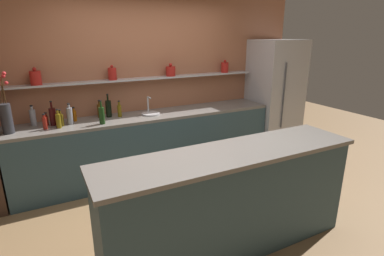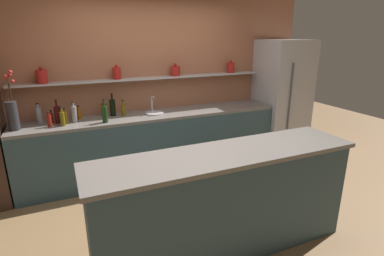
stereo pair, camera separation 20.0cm
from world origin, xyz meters
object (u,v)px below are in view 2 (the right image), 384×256
Objects in this scene: bottle_spirit_0 at (39,115)px; bottle_wine_4 at (105,114)px; bottle_oil_11 at (65,118)px; bottle_sauce_1 at (52,117)px; bottle_wine_8 at (113,107)px; flower_vase at (12,113)px; bottle_spirit_10 at (104,109)px; bottle_spirit_7 at (74,114)px; bottle_sauce_6 at (49,120)px; bottle_sauce_3 at (79,114)px; bottle_oil_9 at (123,109)px; refrigerator at (282,98)px; bottle_oil_2 at (62,118)px; sink_fixture at (154,112)px; bottle_wine_5 at (58,114)px.

bottle_wine_4 reaches higher than bottle_spirit_0.
bottle_oil_11 is at bearing -31.64° from bottle_spirit_0.
bottle_sauce_1 is 0.78× the size of bottle_oil_11.
bottle_wine_8 is at bearing 14.84° from bottle_oil_11.
bottle_sauce_1 is at bearing 20.39° from flower_vase.
bottle_spirit_10 is at bearing 19.28° from bottle_oil_11.
bottle_spirit_10 is at bearing 19.68° from bottle_spirit_7.
bottle_spirit_7 is at bearing 17.09° from bottle_sauce_6.
bottle_sauce_3 is (0.74, 0.19, -0.13)m from flower_vase.
bottle_oil_9 is 0.92× the size of bottle_spirit_10.
refrigerator is 8.52× the size of bottle_oil_9.
bottle_spirit_0 is 0.38m from bottle_oil_2.
bottle_spirit_7 is at bearing -179.88° from sink_fixture.
sink_fixture is at bearing 0.12° from bottle_spirit_7.
bottle_wine_4 is 0.50m from bottle_oil_11.
bottle_wine_5 is at bearing 178.51° from refrigerator.
flower_vase is 0.78m from bottle_sauce_3.
bottle_sauce_3 is at bearing 48.60° from bottle_oil_2.
bottle_oil_2 is at bearing -57.39° from bottle_sauce_1.
bottle_spirit_10 reaches higher than bottle_sauce_1.
bottle_spirit_10 is at bearing 18.59° from bottle_sauce_6.
bottle_wine_5 is 0.97× the size of bottle_wine_8.
bottle_spirit_7 reaches higher than bottle_spirit_10.
bottle_wine_5 is at bearing 12.40° from flower_vase.
bottle_oil_11 is at bearing -37.70° from bottle_sauce_1.
bottle_sauce_1 is 0.69m from bottle_wine_4.
sink_fixture is 1.16× the size of bottle_oil_9.
bottle_spirit_10 is at bearing 164.29° from bottle_oil_9.
bottle_spirit_7 is (0.68, 0.06, -0.10)m from flower_vase.
sink_fixture is 1.08m from bottle_spirit_7.
bottle_sauce_6 is at bearing -161.41° from bottle_spirit_10.
bottle_sauce_6 is 0.91× the size of bottle_oil_11.
bottle_wine_4 is 1.45× the size of bottle_oil_11.
bottle_spirit_10 is (0.60, 0.10, -0.02)m from bottle_wine_5.
bottle_wine_4 is (0.78, -0.33, 0.01)m from bottle_spirit_0.
refrigerator reaches higher than bottle_sauce_6.
bottle_oil_9 is at bearing -15.71° from bottle_spirit_10.
bottle_spirit_0 is 0.16m from bottle_sauce_1.
sink_fixture is at bearing 178.76° from refrigerator.
bottle_wine_5 is (0.48, 0.11, -0.09)m from flower_vase.
bottle_spirit_0 is at bearing 178.62° from bottle_wine_8.
bottle_spirit_10 is at bearing 176.30° from refrigerator.
bottle_wine_4 is at bearing -22.44° from bottle_sauce_1.
flower_vase is 2.60× the size of bottle_spirit_7.
bottle_wine_4 is 0.67m from bottle_sauce_6.
bottle_sauce_3 is at bearing 14.23° from flower_vase.
bottle_spirit_0 is 1.35× the size of bottle_sauce_6.
refrigerator is at bearing -0.80° from bottle_spirit_7.
sink_fixture is at bearing -5.76° from bottle_spirit_0.
bottle_wine_4 reaches higher than bottle_spirit_10.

